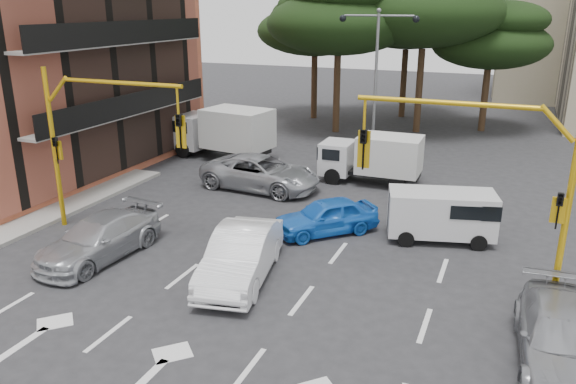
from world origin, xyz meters
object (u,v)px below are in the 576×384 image
box_truck_b (371,159)px  street_lamp_center (377,58)px  van_white (441,216)px  car_silver_cross_a (261,173)px  car_blue_compact (326,216)px  car_silver_parked (563,339)px  signal_mast_right (498,171)px  car_silver_wagon (99,238)px  box_truck_a (222,133)px  signal_mast_left (90,130)px  car_white_hatch (241,255)px

box_truck_b → street_lamp_center: bearing=12.7°
van_white → car_silver_cross_a: bearing=-123.8°
car_blue_compact → car_silver_parked: size_ratio=0.80×
car_silver_cross_a → van_white: 8.94m
street_lamp_center → signal_mast_right: bearing=-64.1°
box_truck_b → car_silver_wagon: bearing=150.9°
street_lamp_center → box_truck_a: (-7.68, -2.92, -4.02)m
signal_mast_right → signal_mast_left: size_ratio=1.00×
car_blue_compact → van_white: bearing=59.4°
signal_mast_left → van_white: (11.82, 4.02, -2.96)m
van_white → signal_mast_right: bearing=9.2°
car_silver_cross_a → van_white: size_ratio=1.49×
box_truck_a → car_silver_cross_a: bearing=-125.9°
signal_mast_left → car_silver_wagon: size_ratio=1.26×
street_lamp_center → van_white: street_lamp_center is taller
signal_mast_left → car_silver_parked: size_ratio=1.24×
car_silver_wagon → van_white: size_ratio=1.29×
box_truck_a → signal_mast_left: bearing=-166.9°
street_lamp_center → car_silver_cross_a: 9.14m
signal_mast_left → car_silver_cross_a: 8.31m
car_silver_cross_a → box_truck_b: size_ratio=1.16×
signal_mast_left → box_truck_b: bearing=51.3°
van_white → box_truck_a: bearing=-133.9°
box_truck_a → box_truck_b: size_ratio=1.21×
street_lamp_center → car_white_hatch: size_ratio=1.62×
car_blue_compact → van_white: (3.98, 0.95, 0.26)m
signal_mast_right → car_white_hatch: bearing=-168.6°
box_truck_a → signal_mast_right: bearing=-118.9°
signal_mast_right → box_truck_a: signal_mast_right is taller
box_truck_b → car_silver_cross_a: bearing=121.9°
car_silver_parked → car_silver_wagon: bearing=173.6°
car_white_hatch → car_blue_compact: 4.66m
signal_mast_right → car_white_hatch: signal_mast_right is taller
car_silver_cross_a → signal_mast_right: bearing=-119.6°
car_blue_compact → car_silver_wagon: size_ratio=0.81×
car_silver_cross_a → car_silver_parked: (12.13, -9.47, -0.06)m
street_lamp_center → van_white: size_ratio=2.10×
car_blue_compact → box_truck_b: bearing=136.3°
car_blue_compact → car_silver_cross_a: car_silver_cross_a is taller
car_silver_cross_a → car_silver_parked: 15.39m
signal_mast_right → car_blue_compact: signal_mast_right is taller
signal_mast_right → van_white: 5.30m
signal_mast_left → car_silver_wagon: (1.51, -1.82, -3.19)m
car_blue_compact → box_truck_a: size_ratio=0.68×
signal_mast_left → car_white_hatch: size_ratio=1.25×
car_silver_cross_a → car_silver_parked: car_silver_cross_a is taller
car_silver_wagon → signal_mast_right: bearing=13.3°
car_silver_wagon → box_truck_b: box_truck_b is taller
signal_mast_left → car_silver_wagon: bearing=-50.4°
signal_mast_left → box_truck_a: (-0.88, 11.09, -2.47)m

